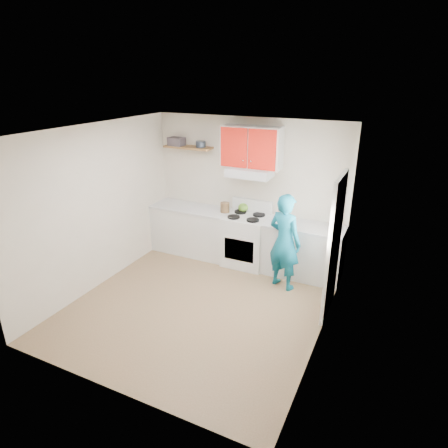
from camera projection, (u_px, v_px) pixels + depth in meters
The scene contains 21 objects.
floor at pixel (200, 305), 5.86m from camera, with size 3.80×3.80×0.00m, color brown.
ceiling at pixel (195, 131), 4.92m from camera, with size 3.60×3.80×0.04m, color white.
back_wall at pixel (249, 191), 6.99m from camera, with size 3.60×0.04×2.60m, color beige.
front_wall at pixel (103, 289), 3.79m from camera, with size 3.60×0.04×2.60m, color beige.
left_wall at pixel (98, 207), 6.11m from camera, with size 0.04×3.80×2.60m, color beige.
right_wall at pixel (327, 249), 4.67m from camera, with size 0.04×3.80×2.60m, color beige.
door at pixel (334, 247), 5.37m from camera, with size 0.05×0.85×2.05m, color white.
door_glass at pixel (335, 218), 5.22m from camera, with size 0.01×0.55×0.95m, color white.
counter_left at pixel (192, 230), 7.46m from camera, with size 1.52×0.60×0.90m, color silver.
counter_right at pixel (303, 251), 6.59m from camera, with size 1.32×0.60×0.90m, color silver.
stove at pixel (246, 240), 6.98m from camera, with size 0.76×0.65×0.92m, color white.
range_hood at pixel (250, 172), 6.62m from camera, with size 0.76×0.44×0.15m, color silver.
upper_cabinets at pixel (252, 147), 6.51m from camera, with size 1.02×0.33×0.70m, color red.
shelf at pixel (188, 147), 7.06m from camera, with size 0.90×0.30×0.04m, color brown.
books at pixel (177, 141), 7.10m from camera, with size 0.29×0.21×0.15m, color #423A40.
tin at pixel (201, 144), 6.94m from camera, with size 0.18×0.18×0.11m, color #333D4C.
kettle at pixel (243, 207), 7.03m from camera, with size 0.19×0.19×0.16m, color #5C9228.
crock at pixel (225, 208), 7.00m from camera, with size 0.17×0.17×0.20m, color #513B23.
cutting_board at pixel (285, 226), 6.44m from camera, with size 0.33×0.24×0.02m, color olive.
silicone_mat at pixel (329, 232), 6.19m from camera, with size 0.28×0.23×0.01m, color red.
person at pixel (285, 242), 6.10m from camera, with size 0.58×0.38×1.59m, color #0D5E77.
Camera 1 is at (2.50, -4.36, 3.28)m, focal length 30.93 mm.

